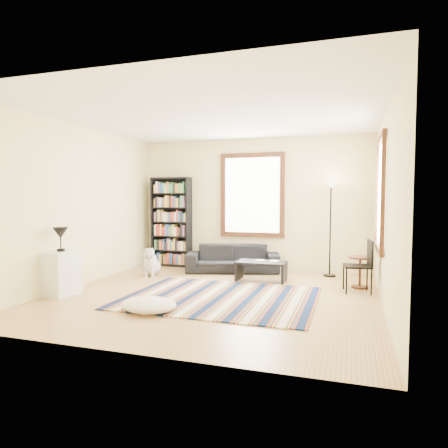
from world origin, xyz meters
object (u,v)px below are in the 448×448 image
(white_cabinet, at_px, (62,273))
(dog, at_px, (151,261))
(coffee_table, at_px, (261,271))
(folding_chair, at_px, (357,266))
(floor_cushion, at_px, (148,305))
(side_table, at_px, (360,272))
(sofa, at_px, (233,258))
(floor_lamp, at_px, (330,229))
(bookshelf, at_px, (171,222))

(white_cabinet, distance_m, dog, 1.99)
(coffee_table, distance_m, folding_chair, 1.76)
(floor_cushion, bearing_deg, coffee_table, 68.09)
(side_table, distance_m, dog, 3.94)
(sofa, relative_size, dog, 3.42)
(sofa, bearing_deg, coffee_table, -58.16)
(floor_lamp, distance_m, folding_chair, 1.44)
(floor_cushion, bearing_deg, bookshelf, 110.49)
(folding_chair, height_order, dog, folding_chair)
(floor_lamp, relative_size, folding_chair, 2.16)
(floor_cushion, distance_m, folding_chair, 3.40)
(coffee_table, xyz_separation_m, dog, (-2.20, -0.17, 0.10))
(coffee_table, height_order, side_table, side_table)
(bookshelf, height_order, floor_cushion, bookshelf)
(coffee_table, bearing_deg, white_cabinet, -143.11)
(floor_cushion, relative_size, dog, 1.40)
(bookshelf, distance_m, floor_lamp, 3.49)
(coffee_table, bearing_deg, side_table, -2.65)
(bookshelf, xyz_separation_m, folding_chair, (3.99, -1.42, -0.57))
(bookshelf, height_order, side_table, bookshelf)
(coffee_table, height_order, floor_cushion, coffee_table)
(coffee_table, height_order, white_cabinet, white_cabinet)
(white_cabinet, bearing_deg, sofa, 59.56)
(bookshelf, bearing_deg, folding_chair, -19.61)
(side_table, relative_size, white_cabinet, 0.77)
(dog, bearing_deg, folding_chair, -18.00)
(bookshelf, height_order, coffee_table, bookshelf)
(white_cabinet, bearing_deg, side_table, 29.04)
(folding_chair, bearing_deg, floor_lamp, 103.30)
(floor_cushion, xyz_separation_m, white_cabinet, (-1.76, 0.42, 0.25))
(sofa, xyz_separation_m, white_cabinet, (-1.99, -2.79, 0.07))
(dog, bearing_deg, floor_cushion, -76.76)
(folding_chair, bearing_deg, side_table, 73.64)
(coffee_table, bearing_deg, floor_lamp, 34.31)
(coffee_table, relative_size, folding_chair, 1.05)
(bookshelf, bearing_deg, sofa, -10.01)
(sofa, height_order, bookshelf, bookshelf)
(bookshelf, bearing_deg, dog, -85.01)
(bookshelf, distance_m, floor_cushion, 3.81)
(bookshelf, xyz_separation_m, floor_lamp, (3.49, -0.17, -0.07))
(coffee_table, bearing_deg, sofa, 137.23)
(floor_lamp, bearing_deg, sofa, -177.08)
(folding_chair, distance_m, dog, 3.90)
(side_table, bearing_deg, coffee_table, 177.35)
(white_cabinet, relative_size, dog, 1.25)
(coffee_table, height_order, folding_chair, folding_chair)
(floor_cushion, bearing_deg, white_cabinet, 166.69)
(bookshelf, distance_m, white_cabinet, 3.16)
(sofa, relative_size, folding_chair, 2.22)
(floor_cushion, height_order, folding_chair, folding_chair)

